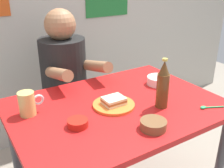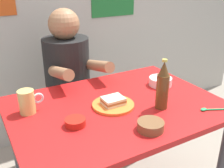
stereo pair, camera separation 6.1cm
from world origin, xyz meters
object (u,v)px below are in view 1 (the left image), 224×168
(stool, at_px, (67,119))
(person_seated, at_px, (64,68))
(beer_mug, at_px, (27,103))
(condiment_bowl_brown, at_px, (153,124))
(sandwich, at_px, (114,101))
(dining_table, at_px, (117,120))
(plate_orange, at_px, (114,105))
(beer_bottle, at_px, (163,86))

(stool, xyz_separation_m, person_seated, (0.00, -0.01, 0.42))
(beer_mug, relative_size, condiment_bowl_brown, 1.05)
(person_seated, height_order, sandwich, person_seated)
(person_seated, xyz_separation_m, condiment_bowl_brown, (0.05, -0.90, -0.00))
(dining_table, height_order, beer_mug, beer_mug)
(plate_orange, bearing_deg, stool, 91.47)
(dining_table, distance_m, stool, 0.70)
(sandwich, bearing_deg, beer_mug, 159.58)
(sandwich, height_order, beer_bottle, beer_bottle)
(person_seated, relative_size, beer_mug, 5.71)
(stool, height_order, person_seated, person_seated)
(plate_orange, distance_m, beer_mug, 0.43)
(stool, relative_size, beer_bottle, 1.72)
(condiment_bowl_brown, bearing_deg, person_seated, 93.19)
(dining_table, distance_m, sandwich, 0.13)
(stool, xyz_separation_m, sandwich, (0.02, -0.64, 0.42))
(beer_mug, bearing_deg, condiment_bowl_brown, -44.36)
(dining_table, bearing_deg, person_seated, 93.76)
(dining_table, relative_size, condiment_bowl_brown, 9.17)
(stool, distance_m, condiment_bowl_brown, 1.00)
(beer_mug, bearing_deg, plate_orange, -20.42)
(beer_bottle, xyz_separation_m, condiment_bowl_brown, (-0.17, -0.14, -0.10))
(sandwich, bearing_deg, beer_bottle, -32.78)
(dining_table, xyz_separation_m, beer_mug, (-0.43, 0.14, 0.15))
(plate_orange, height_order, condiment_bowl_brown, condiment_bowl_brown)
(stool, bearing_deg, sandwich, -88.53)
(stool, xyz_separation_m, condiment_bowl_brown, (0.05, -0.91, 0.41))
(person_seated, xyz_separation_m, sandwich, (0.02, -0.62, 0.01))
(beer_bottle, bearing_deg, stool, 106.29)
(condiment_bowl_brown, bearing_deg, dining_table, 91.93)
(dining_table, bearing_deg, plate_orange, -166.71)
(dining_table, relative_size, sandwich, 10.00)
(sandwich, distance_m, condiment_bowl_brown, 0.28)
(sandwich, xyz_separation_m, beer_bottle, (0.21, -0.13, 0.09))
(dining_table, xyz_separation_m, stool, (-0.04, 0.63, -0.30))
(dining_table, distance_m, person_seated, 0.63)
(stool, relative_size, plate_orange, 2.05)
(dining_table, height_order, stool, dining_table)
(sandwich, height_order, condiment_bowl_brown, sandwich)
(dining_table, xyz_separation_m, person_seated, (-0.04, 0.62, 0.12))
(beer_bottle, height_order, condiment_bowl_brown, beer_bottle)
(dining_table, distance_m, beer_bottle, 0.31)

